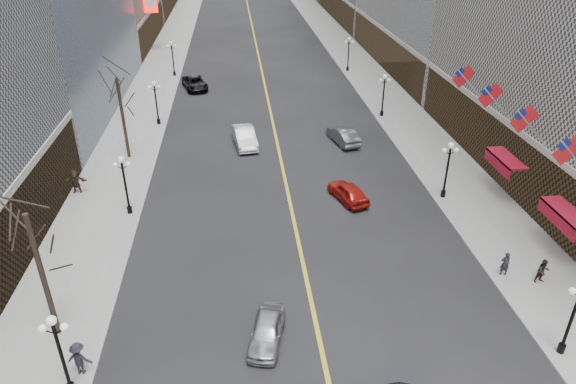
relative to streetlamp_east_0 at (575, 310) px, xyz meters
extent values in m
cube|color=gray|center=(2.20, 56.00, -2.83)|extent=(6.00, 230.00, 0.15)
cube|color=gray|center=(-25.80, 56.00, -2.83)|extent=(6.00, 230.00, 0.15)
cube|color=gold|center=(-11.80, 66.00, -2.89)|extent=(0.25, 200.00, 0.02)
cube|color=#493D31|center=(6.60, 15.00, -0.30)|extent=(2.80, 41.00, 5.00)
cube|color=#493D31|center=(6.60, 54.00, -0.30)|extent=(2.80, 35.00, 5.00)
cube|color=#493D31|center=(6.60, 92.00, -0.30)|extent=(2.80, 39.00, 5.00)
cube|color=#493D31|center=(-30.20, 73.00, -0.30)|extent=(2.80, 29.00, 5.00)
cylinder|color=black|center=(0.00, 0.00, -2.50)|extent=(0.36, 0.36, 0.50)
cylinder|color=black|center=(0.00, 0.00, -0.75)|extent=(0.16, 0.16, 4.00)
sphere|color=white|center=(-0.45, 0.00, 1.15)|extent=(0.36, 0.36, 0.36)
cylinder|color=black|center=(0.00, 16.00, -2.50)|extent=(0.36, 0.36, 0.50)
cylinder|color=black|center=(0.00, 16.00, -0.75)|extent=(0.16, 0.16, 4.00)
sphere|color=white|center=(0.00, 16.00, 1.55)|extent=(0.44, 0.44, 0.44)
sphere|color=white|center=(-0.45, 16.00, 1.15)|extent=(0.36, 0.36, 0.36)
sphere|color=white|center=(0.45, 16.00, 1.15)|extent=(0.36, 0.36, 0.36)
cylinder|color=black|center=(0.00, 34.00, -2.50)|extent=(0.36, 0.36, 0.50)
cylinder|color=black|center=(0.00, 34.00, -0.75)|extent=(0.16, 0.16, 4.00)
sphere|color=white|center=(0.00, 34.00, 1.55)|extent=(0.44, 0.44, 0.44)
sphere|color=white|center=(-0.45, 34.00, 1.15)|extent=(0.36, 0.36, 0.36)
sphere|color=white|center=(0.45, 34.00, 1.15)|extent=(0.36, 0.36, 0.36)
cylinder|color=black|center=(0.00, 52.00, -2.50)|extent=(0.36, 0.36, 0.50)
cylinder|color=black|center=(0.00, 52.00, -0.75)|extent=(0.16, 0.16, 4.00)
sphere|color=white|center=(0.00, 52.00, 1.55)|extent=(0.44, 0.44, 0.44)
sphere|color=white|center=(-0.45, 52.00, 1.15)|extent=(0.36, 0.36, 0.36)
sphere|color=white|center=(0.45, 52.00, 1.15)|extent=(0.36, 0.36, 0.36)
cylinder|color=black|center=(-23.60, 0.00, -0.75)|extent=(0.16, 0.16, 4.00)
sphere|color=white|center=(-23.60, 0.00, 1.55)|extent=(0.44, 0.44, 0.44)
sphere|color=white|center=(-24.05, 0.00, 1.15)|extent=(0.36, 0.36, 0.36)
sphere|color=white|center=(-23.15, 0.00, 1.15)|extent=(0.36, 0.36, 0.36)
cylinder|color=black|center=(-23.60, 16.00, -2.50)|extent=(0.36, 0.36, 0.50)
cylinder|color=black|center=(-23.60, 16.00, -0.75)|extent=(0.16, 0.16, 4.00)
sphere|color=white|center=(-23.60, 16.00, 1.55)|extent=(0.44, 0.44, 0.44)
sphere|color=white|center=(-24.05, 16.00, 1.15)|extent=(0.36, 0.36, 0.36)
sphere|color=white|center=(-23.15, 16.00, 1.15)|extent=(0.36, 0.36, 0.36)
cylinder|color=black|center=(-23.60, 34.00, -2.50)|extent=(0.36, 0.36, 0.50)
cylinder|color=black|center=(-23.60, 34.00, -0.75)|extent=(0.16, 0.16, 4.00)
sphere|color=white|center=(-23.60, 34.00, 1.55)|extent=(0.44, 0.44, 0.44)
sphere|color=white|center=(-24.05, 34.00, 1.15)|extent=(0.36, 0.36, 0.36)
sphere|color=white|center=(-23.15, 34.00, 1.15)|extent=(0.36, 0.36, 0.36)
cylinder|color=black|center=(-23.60, 52.00, -2.50)|extent=(0.36, 0.36, 0.50)
cylinder|color=black|center=(-23.60, 52.00, -0.75)|extent=(0.16, 0.16, 4.00)
sphere|color=white|center=(-23.60, 52.00, 1.55)|extent=(0.44, 0.44, 0.44)
sphere|color=white|center=(-24.05, 52.00, 1.15)|extent=(0.36, 0.36, 0.36)
sphere|color=white|center=(-23.15, 52.00, 1.15)|extent=(0.36, 0.36, 0.36)
cylinder|color=#B2B2B7|center=(4.00, 8.00, 3.90)|extent=(2.49, 0.12, 2.49)
cube|color=red|center=(3.35, 8.00, 4.55)|extent=(1.94, 0.04, 1.94)
cube|color=navy|center=(3.00, 8.00, 4.90)|extent=(0.88, 0.06, 0.88)
cylinder|color=#B2B2B7|center=(4.00, 13.00, 3.90)|extent=(2.49, 0.12, 2.49)
cube|color=red|center=(3.35, 13.00, 4.55)|extent=(1.94, 0.04, 1.94)
cube|color=navy|center=(3.00, 13.00, 4.90)|extent=(0.88, 0.06, 0.88)
cylinder|color=#B2B2B7|center=(4.00, 18.00, 3.90)|extent=(2.49, 0.12, 2.49)
cube|color=red|center=(3.35, 18.00, 4.55)|extent=(1.94, 0.04, 1.94)
cube|color=navy|center=(3.00, 18.00, 4.90)|extent=(0.88, 0.06, 0.88)
cylinder|color=#B2B2B7|center=(4.00, 23.00, 3.90)|extent=(2.49, 0.12, 2.49)
cube|color=red|center=(3.35, 23.00, 4.55)|extent=(1.94, 0.04, 1.94)
cube|color=navy|center=(3.00, 23.00, 4.90)|extent=(0.88, 0.06, 0.88)
cube|color=maroon|center=(4.50, 8.00, 0.30)|extent=(1.40, 4.00, 0.15)
cube|color=maroon|center=(3.85, 8.00, -0.10)|extent=(0.10, 4.00, 0.90)
cube|color=maroon|center=(4.50, 16.00, 0.30)|extent=(1.40, 4.00, 0.15)
cube|color=maroon|center=(3.85, 16.00, -0.10)|extent=(0.10, 4.00, 0.90)
cylinder|color=#2D231C|center=(-25.30, 4.00, 0.85)|extent=(0.28, 0.28, 7.20)
cylinder|color=#2D231C|center=(-25.30, 26.00, 0.85)|extent=(0.28, 0.28, 7.20)
imported|color=#929399|center=(-14.50, 2.41, -2.23)|extent=(2.45, 4.19, 1.34)
imported|color=silver|center=(-14.88, 27.83, -2.05)|extent=(2.47, 5.37, 1.71)
imported|color=black|center=(-20.53, 46.10, -2.15)|extent=(3.84, 5.88, 1.50)
imported|color=#A01711|center=(-7.36, 16.47, -2.18)|extent=(2.96, 4.54, 1.44)
imported|color=#4A4E51|center=(-5.54, 27.49, -2.14)|extent=(2.64, 4.89, 1.53)
imported|color=black|center=(0.05, 6.27, -1.96)|extent=(0.60, 0.46, 1.59)
imported|color=black|center=(1.94, 5.35, -1.97)|extent=(0.81, 0.50, 1.57)
imported|color=black|center=(-23.40, 1.13, -1.86)|extent=(1.22, 0.67, 1.79)
imported|color=#2D2319|center=(-28.20, 19.62, -1.79)|extent=(1.80, 0.58, 1.93)
camera|label=1|loc=(-15.43, -17.11, 16.52)|focal=32.00mm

